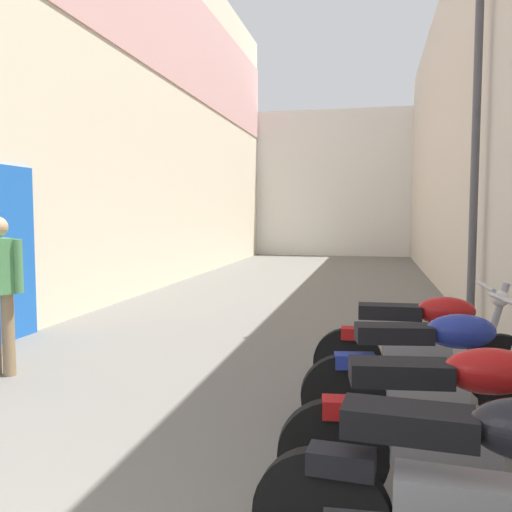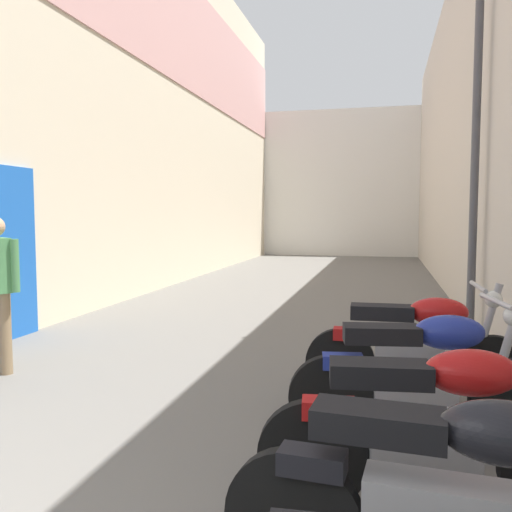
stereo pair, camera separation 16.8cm
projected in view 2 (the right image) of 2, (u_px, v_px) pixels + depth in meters
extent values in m
plane|color=#66635E|center=(275.00, 313.00, 8.65)|extent=(36.47, 36.47, 0.00)
cube|color=beige|center=(146.00, 94.00, 11.00)|extent=(0.40, 20.47, 8.13)
cube|color=blue|center=(6.00, 254.00, 6.69)|extent=(0.06, 1.10, 2.20)
cube|color=#DBA39E|center=(154.00, 3.00, 10.82)|extent=(0.04, 20.47, 2.60)
cube|color=beige|center=(468.00, 124.00, 9.61)|extent=(0.40, 20.47, 6.44)
cube|color=silver|center=(342.00, 184.00, 21.26)|extent=(8.85, 2.00, 5.56)
ellipsoid|color=black|center=(504.00, 433.00, 1.98)|extent=(0.50, 0.30, 0.24)
cube|color=black|center=(378.00, 423.00, 2.13)|extent=(0.54, 0.26, 0.12)
cube|color=black|center=(312.00, 462.00, 2.23)|extent=(0.29, 0.16, 0.10)
cylinder|color=black|center=(313.00, 455.00, 2.87)|extent=(0.61, 0.15, 0.60)
cube|color=#9E9EA3|center=(424.00, 438.00, 2.80)|extent=(0.58, 0.26, 0.28)
ellipsoid|color=#AD1414|center=(471.00, 373.00, 2.74)|extent=(0.51, 0.31, 0.24)
cube|color=black|center=(380.00, 373.00, 2.80)|extent=(0.54, 0.28, 0.12)
cube|color=#AD1414|center=(328.00, 408.00, 2.84)|extent=(0.29, 0.17, 0.10)
cylinder|color=black|center=(331.00, 397.00, 3.78)|extent=(0.61, 0.17, 0.60)
cube|color=#9E9EA3|center=(414.00, 383.00, 3.72)|extent=(0.58, 0.28, 0.28)
ellipsoid|color=navy|center=(449.00, 332.00, 3.68)|extent=(0.51, 0.33, 0.24)
cube|color=black|center=(381.00, 334.00, 3.71)|extent=(0.55, 0.30, 0.12)
cylinder|color=#9E9EA3|center=(505.00, 352.00, 3.66)|extent=(0.25, 0.10, 0.77)
cylinder|color=#9E9EA3|center=(496.00, 301.00, 3.63)|extent=(0.13, 0.58, 0.04)
cube|color=navy|center=(343.00, 361.00, 3.75)|extent=(0.30, 0.18, 0.10)
cylinder|color=black|center=(494.00, 371.00, 4.40)|extent=(0.60, 0.10, 0.60)
cylinder|color=black|center=(340.00, 363.00, 4.65)|extent=(0.60, 0.10, 0.60)
cube|color=#9E9EA3|center=(409.00, 353.00, 4.52)|extent=(0.57, 0.22, 0.28)
ellipsoid|color=#AD1414|center=(438.00, 312.00, 4.45)|extent=(0.49, 0.27, 0.24)
cube|color=black|center=(382.00, 312.00, 4.55)|extent=(0.53, 0.24, 0.12)
cylinder|color=#9E9EA3|center=(486.00, 329.00, 4.38)|extent=(0.25, 0.07, 0.77)
cylinder|color=#9E9EA3|center=(478.00, 287.00, 4.37)|extent=(0.05, 0.58, 0.04)
sphere|color=silver|center=(493.00, 299.00, 4.35)|extent=(0.14, 0.14, 0.14)
cube|color=#AD1414|center=(350.00, 334.00, 4.62)|extent=(0.28, 0.15, 0.10)
cylinder|color=#8C7251|center=(5.00, 333.00, 5.31)|extent=(0.12, 0.12, 0.82)
cylinder|color=#4C8C51|center=(15.00, 266.00, 5.22)|extent=(0.08, 0.08, 0.52)
cylinder|color=#47474C|center=(475.00, 153.00, 6.59)|extent=(0.10, 0.10, 4.68)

